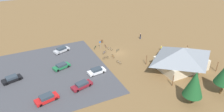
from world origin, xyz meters
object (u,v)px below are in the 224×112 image
car_silver_mid_lot (62,50)px  car_red_front_row (47,98)px  bike_pavilion (182,57)px  bicycle_orange_yard_front (113,56)px  pine_mideast (194,84)px  bicycle_black_near_porch (106,58)px  bicycle_blue_edge_north (104,52)px  bicycle_silver_by_bin (119,62)px  bicycle_teal_trailside (118,50)px  car_green_inner_stall (61,66)px  car_maroon_second_row (82,85)px  visitor_crossing_yard (161,48)px  car_black_near_entry (12,79)px  visitor_near_lot (140,36)px  bicycle_green_front_row (95,47)px  bicycle_red_yard_center (106,46)px  car_white_by_curb (97,71)px  lot_sign (100,44)px  trash_bin (102,41)px  bicycle_white_back_row (110,49)px

car_silver_mid_lot → car_red_front_row: size_ratio=0.99×
bike_pavilion → bicycle_orange_yard_front: 17.96m
pine_mideast → bicycle_black_near_porch: 25.07m
bicycle_blue_edge_north → car_silver_mid_lot: 12.34m
bicycle_silver_by_bin → bicycle_teal_trailside: size_ratio=1.16×
pine_mideast → car_green_inner_stall: bearing=-50.4°
car_maroon_second_row → visitor_crossing_yard: size_ratio=2.98×
bicycle_teal_trailside → car_black_near_entry: (28.40, 2.77, 0.35)m
bicycle_silver_by_bin → car_black_near_entry: 25.78m
pine_mideast → car_black_near_entry: pine_mideast is taller
bicycle_black_near_porch → car_green_inner_stall: size_ratio=0.38×
bicycle_teal_trailside → bicycle_silver_by_bin: bearing=65.6°
car_silver_mid_lot → car_green_inner_stall: 9.16m
pine_mideast → bicycle_orange_yard_front: 24.34m
bicycle_teal_trailside → car_maroon_second_row: bearing=38.9°
car_green_inner_stall → car_black_near_entry: size_ratio=1.01×
bicycle_blue_edge_north → visitor_near_lot: (-14.74, -4.28, 0.63)m
bicycle_green_front_row → bicycle_blue_edge_north: bearing=105.1°
pine_mideast → visitor_near_lot: size_ratio=3.85×
bicycle_red_yard_center → car_white_by_curb: bearing=57.0°
bike_pavilion → car_maroon_second_row: (24.93, -2.92, -2.42)m
car_green_inner_stall → pine_mideast: bearing=129.6°
bicycle_teal_trailside → car_red_front_row: 26.17m
car_maroon_second_row → car_black_near_entry: bearing=-34.3°
bike_pavilion → car_black_near_entry: bearing=-17.5°
visitor_crossing_yard → car_black_near_entry: bearing=-3.4°
pine_mideast → visitor_near_lot: 31.94m
bicycle_teal_trailside → bicycle_green_front_row: bicycle_green_front_row is taller
bicycle_blue_edge_north → bicycle_black_near_porch: bicycle_black_near_porch is taller
pine_mideast → bicycle_silver_by_bin: pine_mideast is taller
pine_mideast → bicycle_red_yard_center: (4.79, -29.95, -4.19)m
lot_sign → pine_mideast: pine_mideast is taller
bicycle_red_yard_center → car_red_front_row: (20.59, 17.15, 0.39)m
bike_pavilion → bicycle_blue_edge_north: size_ratio=9.50×
pine_mideast → bicycle_teal_trailside: pine_mideast is taller
bicycle_orange_yard_front → visitor_crossing_yard: 14.58m
bicycle_green_front_row → car_maroon_second_row: (9.78, 16.66, 0.39)m
bicycle_orange_yard_front → bicycle_red_yard_center: bicycle_orange_yard_front is taller
lot_sign → pine_mideast: bearing=101.9°
bicycle_teal_trailside → bicycle_black_near_porch: size_ratio=0.82×
bicycle_black_near_porch → visitor_crossing_yard: bearing=170.8°
trash_bin → car_black_near_entry: bearing=21.1°
bicycle_orange_yard_front → bicycle_white_back_row: size_ratio=1.22×
bicycle_blue_edge_north → visitor_crossing_yard: size_ratio=0.88×
bicycle_white_back_row → car_silver_mid_lot: 13.87m
visitor_crossing_yard → car_maroon_second_row: bearing=14.5°
pine_mideast → bicycle_blue_edge_north: size_ratio=4.93×
car_green_inner_stall → car_maroon_second_row: size_ratio=0.92×
bicycle_orange_yard_front → car_maroon_second_row: size_ratio=0.34×
car_silver_mid_lot → car_red_front_row: bearing=68.1°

